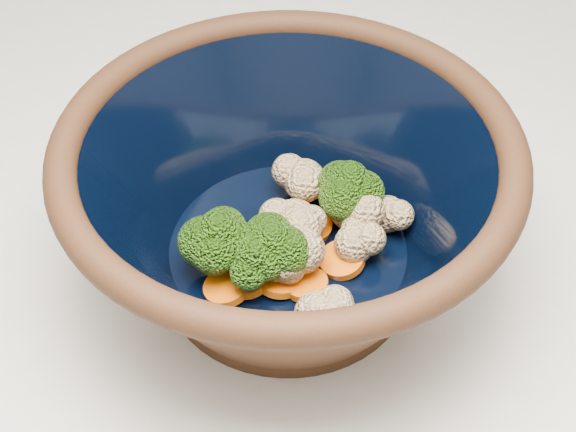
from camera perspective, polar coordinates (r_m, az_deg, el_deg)
mixing_bowl at (r=0.53m, az=-0.00°, el=0.94°), size 0.38×0.38×0.13m
vegetable_pile at (r=0.54m, az=0.48°, el=-1.23°), size 0.15×0.15×0.05m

